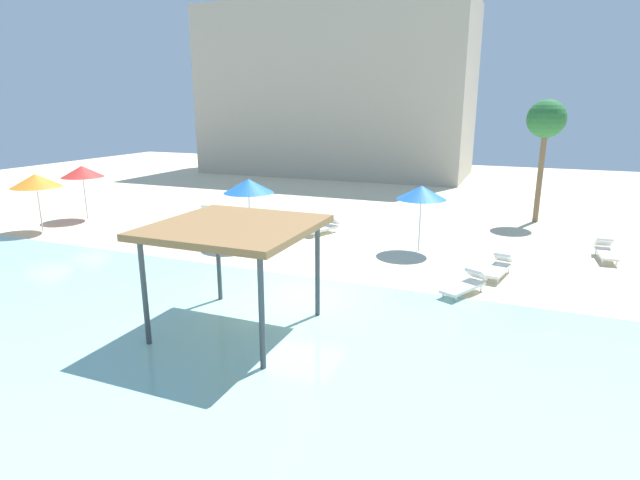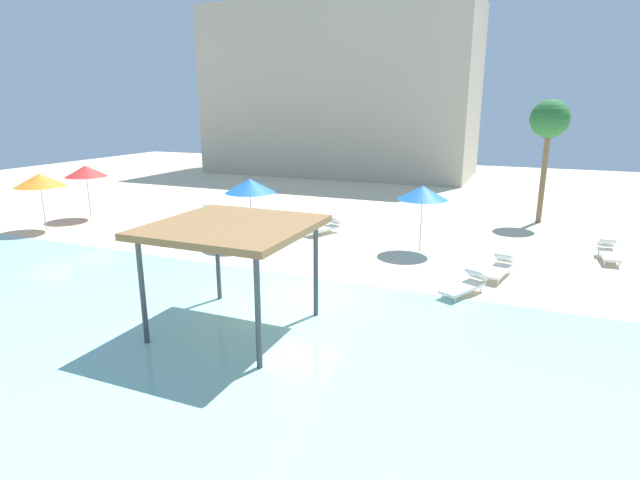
# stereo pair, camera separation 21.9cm
# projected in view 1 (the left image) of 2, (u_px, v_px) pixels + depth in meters

# --- Properties ---
(ground_plane) EXTENTS (80.00, 80.00, 0.00)m
(ground_plane) POSITION_uv_depth(u_px,v_px,m) (301.00, 294.00, 16.42)
(ground_plane) COLOR beige
(lagoon_water) EXTENTS (44.00, 13.50, 0.04)m
(lagoon_water) POSITION_uv_depth(u_px,v_px,m) (208.00, 368.00, 11.71)
(lagoon_water) COLOR #99D1C6
(lagoon_water) RESTS_ON ground
(shade_pavilion) EXTENTS (4.00, 4.00, 2.97)m
(shade_pavilion) POSITION_uv_depth(u_px,v_px,m) (234.00, 231.00, 13.07)
(shade_pavilion) COLOR #42474C
(shade_pavilion) RESTS_ON ground
(beach_umbrella_red_0) EXTENTS (2.16, 2.16, 2.86)m
(beach_umbrella_red_0) POSITION_uv_depth(u_px,v_px,m) (82.00, 172.00, 26.55)
(beach_umbrella_red_0) COLOR silver
(beach_umbrella_red_0) RESTS_ON ground
(beach_umbrella_orange_1) EXTENTS (2.28, 2.28, 2.80)m
(beach_umbrella_orange_1) POSITION_uv_depth(u_px,v_px,m) (36.00, 181.00, 23.88)
(beach_umbrella_orange_1) COLOR silver
(beach_umbrella_orange_1) RESTS_ON ground
(beach_umbrella_blue_2) EXTENTS (2.17, 2.17, 2.88)m
(beach_umbrella_blue_2) POSITION_uv_depth(u_px,v_px,m) (248.00, 186.00, 21.65)
(beach_umbrella_blue_2) COLOR silver
(beach_umbrella_blue_2) RESTS_ON ground
(beach_umbrella_blue_4) EXTENTS (2.05, 2.05, 2.77)m
(beach_umbrella_blue_4) POSITION_uv_depth(u_px,v_px,m) (421.00, 193.00, 20.61)
(beach_umbrella_blue_4) COLOR silver
(beach_umbrella_blue_4) RESTS_ON ground
(lounge_chair_0) EXTENTS (1.37, 1.97, 0.74)m
(lounge_chair_0) POSITION_uv_depth(u_px,v_px,m) (466.00, 284.00, 16.31)
(lounge_chair_0) COLOR white
(lounge_chair_0) RESTS_ON ground
(lounge_chair_1) EXTENTS (0.86, 1.96, 0.74)m
(lounge_chair_1) POSITION_uv_depth(u_px,v_px,m) (203.00, 214.00, 26.80)
(lounge_chair_1) COLOR white
(lounge_chair_1) RESTS_ON ground
(lounge_chair_2) EXTENTS (0.98, 1.98, 0.74)m
(lounge_chair_2) POSITION_uv_depth(u_px,v_px,m) (498.00, 267.00, 18.02)
(lounge_chair_2) COLOR white
(lounge_chair_2) RESTS_ON ground
(lounge_chair_3) EXTENTS (1.29, 1.98, 0.74)m
(lounge_chair_3) POSITION_uv_depth(u_px,v_px,m) (324.00, 227.00, 24.00)
(lounge_chair_3) COLOR white
(lounge_chair_3) RESTS_ON ground
(lounge_chair_4) EXTENTS (0.69, 1.92, 0.74)m
(lounge_chair_4) POSITION_uv_depth(u_px,v_px,m) (606.00, 251.00, 20.03)
(lounge_chair_4) COLOR white
(lounge_chair_4) RESTS_ON ground
(palm_tree_0) EXTENTS (1.90, 1.90, 6.24)m
(palm_tree_0) POSITION_uv_depth(u_px,v_px,m) (546.00, 122.00, 25.25)
(palm_tree_0) COLOR brown
(palm_tree_0) RESTS_ON ground
(hotel_block_0) EXTENTS (23.04, 9.75, 14.18)m
(hotel_block_0) POSITION_uv_depth(u_px,v_px,m) (336.00, 92.00, 44.23)
(hotel_block_0) COLOR #B2A893
(hotel_block_0) RESTS_ON ground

